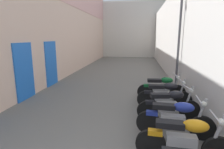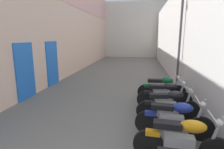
{
  "view_description": "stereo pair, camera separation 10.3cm",
  "coord_description": "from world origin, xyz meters",
  "px_view_note": "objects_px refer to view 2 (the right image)",
  "views": [
    {
      "loc": [
        1.26,
        -0.69,
        2.4
      ],
      "look_at": [
        0.31,
        5.76,
        1.05
      ],
      "focal_mm": 29.0,
      "sensor_mm": 36.0,
      "label": 1
    },
    {
      "loc": [
        1.36,
        -0.67,
        2.4
      ],
      "look_at": [
        0.31,
        5.76,
        1.05
      ],
      "focal_mm": 29.0,
      "sensor_mm": 36.0,
      "label": 2
    }
  ],
  "objects_px": {
    "motorcycle_fourth": "(169,104)",
    "motorcycle_fifth": "(165,94)",
    "motorcycle_third": "(174,118)",
    "motorcycle_second": "(182,139)",
    "street_lamp": "(178,32)",
    "motorcycle_sixth": "(162,87)"
  },
  "relations": [
    {
      "from": "motorcycle_second",
      "to": "motorcycle_fourth",
      "type": "distance_m",
      "value": 1.84
    },
    {
      "from": "motorcycle_second",
      "to": "motorcycle_fifth",
      "type": "distance_m",
      "value": 2.78
    },
    {
      "from": "motorcycle_third",
      "to": "motorcycle_fifth",
      "type": "distance_m",
      "value": 1.86
    },
    {
      "from": "motorcycle_second",
      "to": "motorcycle_fourth",
      "type": "bearing_deg",
      "value": 90.0
    },
    {
      "from": "motorcycle_fifth",
      "to": "street_lamp",
      "type": "distance_m",
      "value": 3.15
    },
    {
      "from": "motorcycle_fourth",
      "to": "motorcycle_fifth",
      "type": "bearing_deg",
      "value": 89.99
    },
    {
      "from": "motorcycle_second",
      "to": "street_lamp",
      "type": "bearing_deg",
      "value": 82.07
    },
    {
      "from": "motorcycle_fifth",
      "to": "street_lamp",
      "type": "relative_size",
      "value": 0.41
    },
    {
      "from": "motorcycle_fifth",
      "to": "motorcycle_sixth",
      "type": "bearing_deg",
      "value": 90.0
    },
    {
      "from": "motorcycle_second",
      "to": "motorcycle_third",
      "type": "relative_size",
      "value": 1.0
    },
    {
      "from": "motorcycle_fourth",
      "to": "motorcycle_sixth",
      "type": "bearing_deg",
      "value": 90.0
    },
    {
      "from": "motorcycle_sixth",
      "to": "street_lamp",
      "type": "xyz_separation_m",
      "value": [
        0.7,
        1.34,
        2.13
      ]
    },
    {
      "from": "motorcycle_fourth",
      "to": "street_lamp",
      "type": "bearing_deg",
      "value": 77.57
    },
    {
      "from": "motorcycle_third",
      "to": "motorcycle_sixth",
      "type": "bearing_deg",
      "value": 90.0
    },
    {
      "from": "street_lamp",
      "to": "motorcycle_fourth",
      "type": "bearing_deg",
      "value": -102.43
    },
    {
      "from": "motorcycle_sixth",
      "to": "motorcycle_third",
      "type": "bearing_deg",
      "value": -90.0
    },
    {
      "from": "motorcycle_fourth",
      "to": "street_lamp",
      "type": "distance_m",
      "value": 3.87
    },
    {
      "from": "motorcycle_second",
      "to": "street_lamp",
      "type": "distance_m",
      "value": 5.48
    },
    {
      "from": "motorcycle_third",
      "to": "motorcycle_fifth",
      "type": "bearing_deg",
      "value": 90.0
    },
    {
      "from": "motorcycle_third",
      "to": "motorcycle_fifth",
      "type": "xyz_separation_m",
      "value": [
        0.0,
        1.86,
        0.0
      ]
    },
    {
      "from": "motorcycle_fifth",
      "to": "motorcycle_second",
      "type": "bearing_deg",
      "value": -90.0
    },
    {
      "from": "motorcycle_second",
      "to": "motorcycle_fifth",
      "type": "height_order",
      "value": "same"
    }
  ]
}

